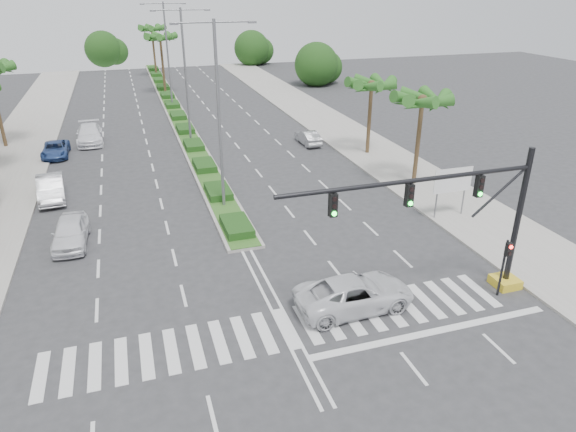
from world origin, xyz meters
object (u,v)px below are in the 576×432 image
at_px(car_parked_c, 56,149).
at_px(car_crossing, 355,293).
at_px(car_parked_b, 51,188).
at_px(car_right, 308,137).
at_px(car_parked_d, 90,134).
at_px(car_parked_a, 70,232).

distance_m(car_parked_c, car_crossing, 32.85).
xyz_separation_m(car_parked_b, car_parked_c, (-0.59, 10.42, -0.18)).
xyz_separation_m(car_crossing, car_right, (7.04, 25.93, -0.13)).
height_order(car_parked_b, car_right, car_parked_b).
relative_size(car_parked_b, car_parked_d, 0.87).
xyz_separation_m(car_parked_c, car_parked_d, (2.73, 3.65, 0.18)).
bearing_deg(car_right, car_parked_c, -9.72).
relative_size(car_parked_b, car_parked_c, 1.08).
height_order(car_parked_d, car_right, car_parked_d).
distance_m(car_parked_d, car_right, 20.74).
height_order(car_parked_b, car_parked_c, car_parked_b).
height_order(car_parked_c, car_parked_d, car_parked_d).
xyz_separation_m(car_parked_c, car_crossing, (15.28, -29.08, 0.14)).
distance_m(car_parked_a, car_parked_d, 21.83).
bearing_deg(car_parked_a, car_parked_d, 91.18).
relative_size(car_parked_a, car_parked_c, 1.01).
bearing_deg(car_parked_d, car_parked_a, -92.37).
distance_m(car_parked_c, car_parked_d, 4.56).
xyz_separation_m(car_parked_c, car_right, (22.32, -3.15, 0.01)).
bearing_deg(car_parked_b, car_parked_a, -83.33).
height_order(car_parked_a, car_parked_c, car_parked_a).
relative_size(car_parked_a, car_right, 1.17).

